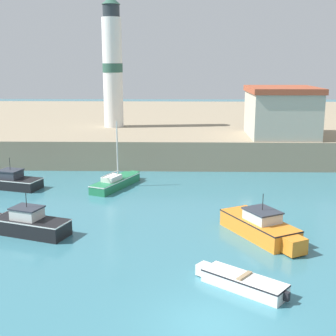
% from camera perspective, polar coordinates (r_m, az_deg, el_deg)
% --- Properties ---
extents(ground_plane, '(200.00, 200.00, 0.00)m').
position_cam_1_polar(ground_plane, '(17.83, 5.30, -18.48)').
color(ground_plane, teal).
extents(quay_seawall, '(120.00, 40.00, 2.54)m').
position_cam_1_polar(quay_seawall, '(59.46, 2.56, 5.23)').
color(quay_seawall, gray).
rests_on(quay_seawall, ground).
extents(motorboat_orange_0, '(3.93, 5.72, 2.44)m').
position_cam_1_polar(motorboat_orange_0, '(25.75, 11.29, -7.01)').
color(motorboat_orange_0, orange).
rests_on(motorboat_orange_0, ground).
extents(sailboat_green_3, '(3.28, 5.63, 4.95)m').
position_cam_1_polar(sailboat_green_3, '(35.16, -6.37, -1.69)').
color(sailboat_green_3, '#237A4C').
rests_on(sailboat_green_3, ground).
extents(dinghy_white_4, '(3.76, 3.24, 0.65)m').
position_cam_1_polar(dinghy_white_4, '(20.24, 9.01, -13.51)').
color(dinghy_white_4, white).
rests_on(dinghy_white_4, ground).
extents(motorboat_black_5, '(5.04, 2.83, 2.29)m').
position_cam_1_polar(motorboat_black_5, '(36.67, -18.56, -1.54)').
color(motorboat_black_5, black).
rests_on(motorboat_black_5, ground).
extents(motorboat_black_6, '(5.06, 2.91, 2.43)m').
position_cam_1_polar(motorboat_black_6, '(26.82, -16.66, -6.54)').
color(motorboat_black_6, black).
rests_on(motorboat_black_6, ground).
extents(lighthouse, '(2.04, 2.04, 12.91)m').
position_cam_1_polar(lighthouse, '(48.74, -6.78, 12.34)').
color(lighthouse, silver).
rests_on(lighthouse, quay_seawall).
extents(harbor_shed_mid_row, '(6.04, 6.92, 4.44)m').
position_cam_1_polar(harbor_shed_mid_row, '(43.60, 13.66, 6.70)').
color(harbor_shed_mid_row, '#BCB29E').
rests_on(harbor_shed_mid_row, quay_seawall).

